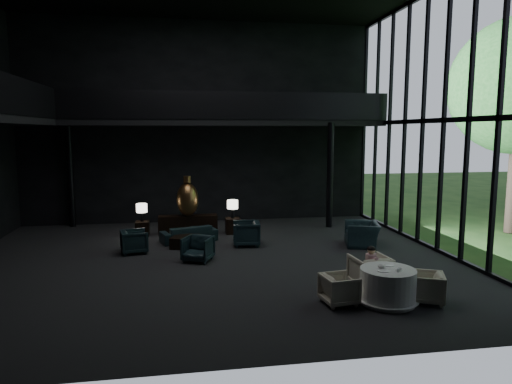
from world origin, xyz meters
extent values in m
cube|color=black|center=(0.00, 0.00, 0.00)|extent=(14.00, 12.00, 0.02)
cube|color=black|center=(0.00, 6.00, 4.00)|extent=(14.00, 0.04, 8.00)
cube|color=black|center=(0.00, -6.00, 4.00)|extent=(14.00, 0.04, 8.00)
cube|color=black|center=(1.00, 5.00, 4.00)|extent=(12.00, 2.00, 0.25)
cube|color=black|center=(-5.00, 0.00, 4.60)|extent=(0.06, 12.00, 1.00)
cube|color=black|center=(1.00, 4.00, 4.60)|extent=(12.00, 0.06, 1.00)
cylinder|color=black|center=(-5.00, 5.70, 2.00)|extent=(0.24, 0.24, 4.00)
cylinder|color=black|center=(4.80, 4.00, 2.00)|extent=(0.24, 0.24, 4.00)
cube|color=black|center=(-0.60, 3.69, 0.33)|extent=(2.10, 0.48, 0.67)
ellipsoid|color=olive|center=(-0.60, 3.59, 1.26)|extent=(0.77, 0.77, 1.19)
cylinder|color=olive|center=(-0.60, 3.59, 1.98)|extent=(0.26, 0.26, 0.24)
cube|color=black|center=(-2.20, 3.62, 0.26)|extent=(0.47, 0.47, 0.52)
cylinder|color=black|center=(-2.20, 3.61, 0.68)|extent=(0.11, 0.11, 0.33)
cylinder|color=white|center=(-2.20, 3.61, 1.00)|extent=(0.38, 0.38, 0.30)
cube|color=black|center=(1.00, 3.48, 0.28)|extent=(0.51, 0.51, 0.56)
cylinder|color=black|center=(1.00, 3.50, 0.73)|extent=(0.12, 0.12, 0.34)
cylinder|color=white|center=(1.00, 3.50, 1.06)|extent=(0.39, 0.39, 0.31)
imported|color=black|center=(-0.59, 2.51, 0.32)|extent=(1.71, 0.96, 0.64)
imported|color=black|center=(-2.25, 1.31, 0.39)|extent=(0.85, 0.88, 0.77)
imported|color=black|center=(1.24, 1.66, 0.48)|extent=(0.97, 1.03, 0.97)
imported|color=black|center=(-0.38, 0.11, 0.40)|extent=(1.00, 0.97, 0.79)
imported|color=black|center=(4.92, 1.02, 0.55)|extent=(1.12, 1.43, 1.10)
cube|color=black|center=(-0.72, 1.76, 0.18)|extent=(1.00, 1.00, 0.36)
cylinder|color=white|center=(3.54, -3.76, 0.38)|extent=(1.18, 1.18, 0.75)
cone|color=white|center=(3.54, -3.76, 0.05)|extent=(1.34, 1.34, 0.10)
imported|color=#ACA897|center=(3.55, -2.78, 0.47)|extent=(0.97, 0.92, 0.94)
imported|color=beige|center=(4.38, -3.86, 0.34)|extent=(0.83, 0.85, 0.67)
imported|color=#9E9E9E|center=(2.49, -3.66, 0.33)|extent=(0.68, 0.71, 0.66)
cylinder|color=pink|center=(3.56, -2.82, 0.64)|extent=(0.26, 0.26, 0.38)
sphere|color=#D8A884|center=(3.56, -2.82, 0.92)|extent=(0.19, 0.19, 0.19)
ellipsoid|color=black|center=(3.56, -2.82, 0.95)|extent=(0.20, 0.20, 0.13)
cylinder|color=white|center=(3.36, -3.89, 0.76)|extent=(0.26, 0.26, 0.02)
cylinder|color=white|center=(3.66, -3.53, 0.76)|extent=(0.24, 0.24, 0.01)
cylinder|color=white|center=(3.71, -3.91, 0.76)|extent=(0.20, 0.20, 0.01)
cylinder|color=white|center=(3.73, -3.89, 0.79)|extent=(0.09, 0.09, 0.06)
ellipsoid|color=white|center=(3.42, -3.68, 0.79)|extent=(0.16, 0.16, 0.08)
cylinder|color=#99999E|center=(3.65, -3.98, 0.78)|extent=(0.06, 0.06, 0.07)
camera|label=1|loc=(-0.79, -12.62, 3.68)|focal=32.00mm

